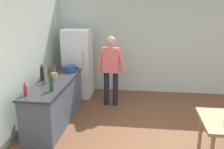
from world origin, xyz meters
TOP-DOWN VIEW (x-y plane):
  - ground_plane at (0.00, 0.00)m, footprint 14.00×14.00m
  - wall_back at (0.00, 3.00)m, footprint 6.40×0.12m
  - wall_left at (-2.60, 0.20)m, footprint 0.12×5.60m
  - kitchen_counter at (-2.00, 0.80)m, footprint 0.64×2.20m
  - refrigerator at (-1.90, 2.40)m, footprint 0.70×0.67m
  - person at (-0.95, 1.85)m, footprint 0.70×0.22m
  - cooking_pot at (-1.89, 1.66)m, footprint 0.40×0.28m
  - utensil_jar at (-2.03, 0.94)m, footprint 0.11×0.11m
  - bottle_vinegar_tall at (-2.12, 0.68)m, footprint 0.06×0.06m
  - bottle_sauce_red at (-2.21, -0.04)m, footprint 0.06×0.06m
  - bottle_wine_dark at (-2.25, 0.82)m, footprint 0.08×0.08m
  - bottle_wine_green at (-1.85, 0.26)m, footprint 0.08×0.08m
  - bottle_beer_brown at (-2.20, 1.09)m, footprint 0.06×0.06m
  - bottle_water_clear at (-2.10, 1.79)m, footprint 0.07×0.07m

SIDE VIEW (x-z plane):
  - ground_plane at x=0.00m, z-range 0.00..0.00m
  - kitchen_counter at x=-2.00m, z-range 0.00..0.90m
  - refrigerator at x=-1.90m, z-range 0.00..1.80m
  - cooking_pot at x=-1.89m, z-range 0.90..1.02m
  - person at x=-0.95m, z-range 0.13..1.83m
  - utensil_jar at x=-2.03m, z-range 0.82..1.14m
  - bottle_sauce_red at x=-2.21m, z-range 0.88..1.12m
  - bottle_beer_brown at x=-2.20m, z-range 0.88..1.14m
  - bottle_water_clear at x=-2.10m, z-range 0.88..1.18m
  - bottle_vinegar_tall at x=-2.12m, z-range 0.88..1.20m
  - bottle_wine_dark at x=-2.25m, z-range 0.88..1.22m
  - bottle_wine_green at x=-1.85m, z-range 0.88..1.22m
  - wall_back at x=0.00m, z-range 0.00..2.70m
  - wall_left at x=-2.60m, z-range 0.00..2.70m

